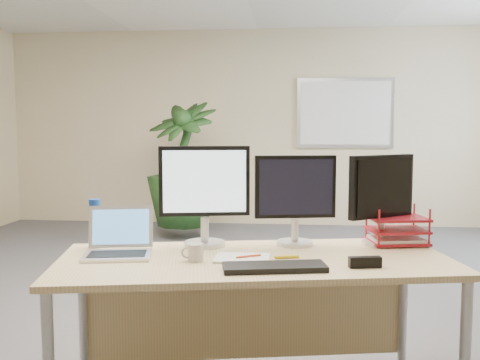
# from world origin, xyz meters

# --- Properties ---
(floor) EXTENTS (8.00, 8.00, 0.00)m
(floor) POSITION_xyz_m (0.00, 0.00, 0.00)
(floor) COLOR #4E4E54
(floor) RESTS_ON ground
(back_wall) EXTENTS (7.00, 0.04, 2.70)m
(back_wall) POSITION_xyz_m (0.00, 4.00, 1.35)
(back_wall) COLOR beige
(back_wall) RESTS_ON floor
(whiteboard) EXTENTS (1.30, 0.04, 0.95)m
(whiteboard) POSITION_xyz_m (1.20, 3.97, 1.55)
(whiteboard) COLOR silver
(whiteboard) RESTS_ON back_wall
(desk) EXTENTS (2.00, 1.13, 0.72)m
(desk) POSITION_xyz_m (0.29, -0.81, 0.57)
(desk) COLOR #D5B17E
(desk) RESTS_ON floor
(floor_plant) EXTENTS (1.11, 1.11, 1.50)m
(floor_plant) POSITION_xyz_m (-0.85, 2.97, 0.75)
(floor_plant) COLOR #133617
(floor_plant) RESTS_ON floor
(monitor_left) EXTENTS (0.48, 0.22, 0.53)m
(monitor_left) POSITION_xyz_m (0.02, -0.67, 1.03)
(monitor_left) COLOR silver
(monitor_left) RESTS_ON desk
(monitor_right) EXTENTS (0.43, 0.20, 0.48)m
(monitor_right) POSITION_xyz_m (0.50, -0.61, 1.00)
(monitor_right) COLOR silver
(monitor_right) RESTS_ON desk
(monitor_dark) EXTENTS (0.37, 0.29, 0.48)m
(monitor_dark) POSITION_xyz_m (0.96, -0.55, 1.00)
(monitor_dark) COLOR silver
(monitor_dark) RESTS_ON desk
(laptop) EXTENTS (0.37, 0.34, 0.23)m
(laptop) POSITION_xyz_m (-0.37, -0.91, 0.78)
(laptop) COLOR silver
(laptop) RESTS_ON desk
(keyboard) EXTENTS (0.47, 0.23, 0.03)m
(keyboard) POSITION_xyz_m (0.41, -1.13, 0.74)
(keyboard) COLOR black
(keyboard) RESTS_ON desk
(coffee_mug) EXTENTS (0.11, 0.07, 0.08)m
(coffee_mug) POSITION_xyz_m (0.03, -1.00, 0.76)
(coffee_mug) COLOR silver
(coffee_mug) RESTS_ON desk
(spiral_notebook) EXTENTS (0.26, 0.19, 0.01)m
(spiral_notebook) POSITION_xyz_m (0.25, -0.95, 0.73)
(spiral_notebook) COLOR white
(spiral_notebook) RESTS_ON desk
(orange_pen) EXTENTS (0.12, 0.07, 0.01)m
(orange_pen) POSITION_xyz_m (0.28, -0.95, 0.74)
(orange_pen) COLOR #EB4E1A
(orange_pen) RESTS_ON spiral_notebook
(yellow_highlighter) EXTENTS (0.12, 0.05, 0.02)m
(yellow_highlighter) POSITION_xyz_m (0.46, -0.92, 0.73)
(yellow_highlighter) COLOR gold
(yellow_highlighter) RESTS_ON desk
(water_bottle) EXTENTS (0.07, 0.07, 0.26)m
(water_bottle) POSITION_xyz_m (-0.54, -0.77, 0.85)
(water_bottle) COLOR silver
(water_bottle) RESTS_ON desk
(letter_tray) EXTENTS (0.34, 0.28, 0.14)m
(letter_tray) POSITION_xyz_m (1.05, -0.53, 0.79)
(letter_tray) COLOR maroon
(letter_tray) RESTS_ON desk
(stapler) EXTENTS (0.15, 0.06, 0.05)m
(stapler) POSITION_xyz_m (0.81, -1.05, 0.75)
(stapler) COLOR black
(stapler) RESTS_ON desk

